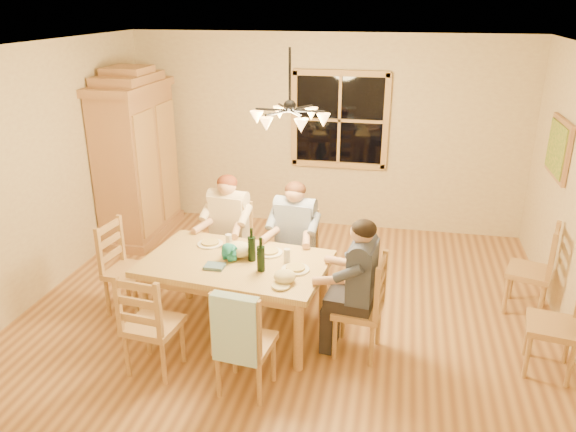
% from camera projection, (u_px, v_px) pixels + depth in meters
% --- Properties ---
extents(floor, '(5.50, 5.50, 0.00)m').
position_uv_depth(floor, '(290.00, 308.00, 6.03)').
color(floor, '#905A34').
rests_on(floor, ground).
extents(ceiling, '(5.50, 5.00, 0.02)m').
position_uv_depth(ceiling, '(290.00, 47.00, 5.05)').
color(ceiling, white).
rests_on(ceiling, wall_back).
extents(wall_back, '(5.50, 0.02, 2.70)m').
position_uv_depth(wall_back, '(325.00, 133.00, 7.82)').
color(wall_back, '#C8B18D').
rests_on(wall_back, floor).
extents(wall_left, '(0.02, 5.00, 2.70)m').
position_uv_depth(wall_left, '(40.00, 173.00, 6.05)').
color(wall_left, '#C8B18D').
rests_on(wall_left, floor).
extents(window, '(1.30, 0.06, 1.30)m').
position_uv_depth(window, '(340.00, 120.00, 7.68)').
color(window, black).
rests_on(window, wall_back).
extents(painting, '(0.06, 0.78, 0.64)m').
position_uv_depth(painting, '(558.00, 148.00, 6.03)').
color(painting, '#9C6D43').
rests_on(painting, wall_right).
extents(chandelier, '(0.77, 0.68, 0.71)m').
position_uv_depth(chandelier, '(290.00, 116.00, 5.27)').
color(chandelier, black).
rests_on(chandelier, ceiling).
extents(armoire, '(0.66, 1.40, 2.30)m').
position_uv_depth(armoire, '(137.00, 161.00, 7.56)').
color(armoire, '#9C6D43').
rests_on(armoire, floor).
extents(dining_table, '(1.85, 1.26, 0.76)m').
position_uv_depth(dining_table, '(236.00, 270.00, 5.41)').
color(dining_table, '#AF884D').
rests_on(dining_table, floor).
extents(chair_far_left, '(0.49, 0.47, 0.99)m').
position_uv_depth(chair_far_left, '(230.00, 262.00, 6.40)').
color(chair_far_left, '#A07C46').
rests_on(chair_far_left, floor).
extents(chair_far_right, '(0.49, 0.47, 0.99)m').
position_uv_depth(chair_far_right, '(295.00, 271.00, 6.17)').
color(chair_far_right, '#A07C46').
rests_on(chair_far_right, floor).
extents(chair_near_left, '(0.49, 0.47, 0.99)m').
position_uv_depth(chair_near_left, '(155.00, 340.00, 4.94)').
color(chair_near_left, '#A07C46').
rests_on(chair_near_left, floor).
extents(chair_near_right, '(0.49, 0.47, 0.99)m').
position_uv_depth(chair_near_right, '(246.00, 358.00, 4.69)').
color(chair_near_right, '#A07C46').
rests_on(chair_near_right, floor).
extents(chair_end_left, '(0.47, 0.49, 0.99)m').
position_uv_depth(chair_end_left, '(131.00, 284.00, 5.89)').
color(chair_end_left, '#A07C46').
rests_on(chair_end_left, floor).
extents(chair_end_right, '(0.47, 0.49, 0.99)m').
position_uv_depth(chair_end_right, '(357.00, 323.00, 5.19)').
color(chair_end_right, '#A07C46').
rests_on(chair_end_right, floor).
extents(adult_woman, '(0.43, 0.46, 0.87)m').
position_uv_depth(adult_woman, '(228.00, 218.00, 6.20)').
color(adult_woman, beige).
rests_on(adult_woman, floor).
extents(adult_plaid_man, '(0.43, 0.46, 0.87)m').
position_uv_depth(adult_plaid_man, '(295.00, 226.00, 5.98)').
color(adult_plaid_man, '#334B8C').
rests_on(adult_plaid_man, floor).
extents(adult_slate_man, '(0.46, 0.43, 0.87)m').
position_uv_depth(adult_slate_man, '(360.00, 271.00, 4.99)').
color(adult_slate_man, '#38405B').
rests_on(adult_slate_man, floor).
extents(towel, '(0.39, 0.14, 0.58)m').
position_uv_depth(towel, '(236.00, 329.00, 4.37)').
color(towel, '#A5CFDF').
rests_on(towel, chair_near_right).
extents(wine_bottle_a, '(0.08, 0.08, 0.33)m').
position_uv_depth(wine_bottle_a, '(252.00, 245.00, 5.33)').
color(wine_bottle_a, black).
rests_on(wine_bottle_a, dining_table).
extents(wine_bottle_b, '(0.08, 0.08, 0.33)m').
position_uv_depth(wine_bottle_b, '(261.00, 254.00, 5.13)').
color(wine_bottle_b, black).
rests_on(wine_bottle_b, dining_table).
extents(plate_woman, '(0.26, 0.26, 0.02)m').
position_uv_depth(plate_woman, '(210.00, 244.00, 5.72)').
color(plate_woman, white).
rests_on(plate_woman, dining_table).
extents(plate_plaid, '(0.26, 0.26, 0.02)m').
position_uv_depth(plate_plaid, '(269.00, 253.00, 5.53)').
color(plate_plaid, white).
rests_on(plate_plaid, dining_table).
extents(plate_slate, '(0.26, 0.26, 0.02)m').
position_uv_depth(plate_slate, '(295.00, 269.00, 5.19)').
color(plate_slate, white).
rests_on(plate_slate, dining_table).
extents(wine_glass_a, '(0.06, 0.06, 0.14)m').
position_uv_depth(wine_glass_a, '(229.00, 241.00, 5.64)').
color(wine_glass_a, silver).
rests_on(wine_glass_a, dining_table).
extents(wine_glass_b, '(0.06, 0.06, 0.14)m').
position_uv_depth(wine_glass_b, '(287.00, 256.00, 5.32)').
color(wine_glass_b, silver).
rests_on(wine_glass_b, dining_table).
extents(cap, '(0.20, 0.20, 0.11)m').
position_uv_depth(cap, '(285.00, 276.00, 4.96)').
color(cap, '#CFC18A').
rests_on(cap, dining_table).
extents(napkin, '(0.19, 0.16, 0.03)m').
position_uv_depth(napkin, '(215.00, 266.00, 5.23)').
color(napkin, slate).
rests_on(napkin, dining_table).
extents(cloth_bundle, '(0.28, 0.22, 0.15)m').
position_uv_depth(cloth_bundle, '(239.00, 250.00, 5.43)').
color(cloth_bundle, beige).
rests_on(cloth_bundle, dining_table).
extents(child, '(0.39, 0.41, 0.94)m').
position_uv_depth(child, '(233.00, 288.00, 5.47)').
color(child, '#1B7879').
rests_on(child, floor).
extents(chair_spare_front, '(0.49, 0.51, 0.99)m').
position_uv_depth(chair_spare_front, '(550.00, 341.00, 4.92)').
color(chair_spare_front, '#A07C46').
rests_on(chair_spare_front, floor).
extents(chair_spare_back, '(0.53, 0.55, 0.99)m').
position_uv_depth(chair_spare_back, '(527.00, 284.00, 5.89)').
color(chair_spare_back, '#A07C46').
rests_on(chair_spare_back, floor).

